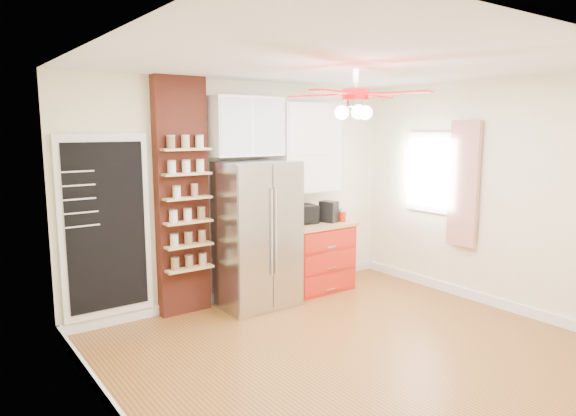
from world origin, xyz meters
TOP-DOWN VIEW (x-y plane):
  - floor at (0.00, 0.00)m, footprint 4.50×4.50m
  - ceiling at (0.00, 0.00)m, footprint 4.50×4.50m
  - wall_back at (0.00, 2.00)m, footprint 4.50×0.02m
  - wall_front at (0.00, -2.00)m, footprint 4.50×0.02m
  - wall_left at (-2.25, 0.00)m, footprint 0.02×4.00m
  - wall_right at (2.25, 0.00)m, footprint 0.02×4.00m
  - chalkboard at (-1.70, 1.96)m, footprint 0.95×0.05m
  - brick_pillar at (-0.85, 1.92)m, footprint 0.60×0.16m
  - fridge at (-0.05, 1.63)m, footprint 0.90×0.70m
  - upper_glass_cabinet at (-0.05, 1.82)m, footprint 0.90×0.35m
  - red_cabinet at (0.92, 1.68)m, footprint 0.94×0.64m
  - upper_shelf_unit at (0.92, 1.85)m, footprint 0.90×0.30m
  - window at (2.23, 0.90)m, footprint 0.04×0.75m
  - curtain at (2.18, 0.35)m, footprint 0.06×0.40m
  - ceiling_fan at (0.00, 0.00)m, footprint 1.40×1.40m
  - toaster_oven at (0.70, 1.76)m, footprint 0.48×0.36m
  - coffee_maker at (1.09, 1.63)m, footprint 0.21×0.26m
  - canister_left at (1.26, 1.54)m, footprint 0.12×0.12m
  - canister_right at (1.29, 1.65)m, footprint 0.13×0.13m
  - pantry_jar_oats at (-0.98, 1.75)m, footprint 0.09×0.09m
  - pantry_jar_beans at (-0.76, 1.77)m, footprint 0.09×0.09m

SIDE VIEW (x-z plane):
  - floor at x=0.00m, z-range 0.00..0.00m
  - red_cabinet at x=0.92m, z-range 0.00..0.90m
  - fridge at x=-0.05m, z-range 0.00..1.75m
  - canister_left at x=1.26m, z-range 0.90..1.03m
  - canister_right at x=1.29m, z-range 0.90..1.05m
  - toaster_oven at x=0.70m, z-range 0.90..1.14m
  - coffee_maker at x=1.09m, z-range 0.90..1.18m
  - chalkboard at x=-1.70m, z-range 0.12..2.08m
  - wall_back at x=0.00m, z-range 0.00..2.70m
  - wall_front at x=0.00m, z-range 0.00..2.70m
  - wall_left at x=-2.25m, z-range 0.00..2.70m
  - wall_right at x=2.25m, z-range 0.00..2.70m
  - brick_pillar at x=-0.85m, z-range 0.00..2.70m
  - pantry_jar_oats at x=-0.98m, z-range 1.37..1.50m
  - pantry_jar_beans at x=-0.76m, z-range 1.37..1.50m
  - curtain at x=2.18m, z-range 0.67..2.23m
  - window at x=2.23m, z-range 1.02..2.08m
  - upper_shelf_unit at x=0.92m, z-range 1.30..2.45m
  - upper_glass_cabinet at x=-0.05m, z-range 1.80..2.50m
  - ceiling_fan at x=0.00m, z-range 2.20..2.65m
  - ceiling at x=0.00m, z-range 2.70..2.70m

